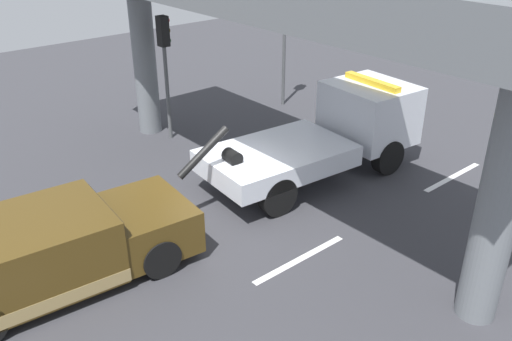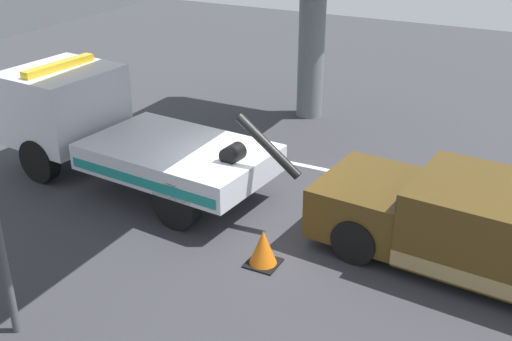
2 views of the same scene
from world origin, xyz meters
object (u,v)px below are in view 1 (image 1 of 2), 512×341
object	(u,v)px
traffic_cone_orange	(157,189)
tow_truck_white	(332,132)
traffic_light_far	(285,15)
towed_van_green	(51,252)
traffic_light_near	(165,51)

from	to	relation	value
traffic_cone_orange	tow_truck_white	bearing A→B (deg)	-19.90
tow_truck_white	traffic_light_far	distance (m)	6.14
towed_van_green	tow_truck_white	bearing A→B (deg)	-0.53
towed_van_green	traffic_light_far	distance (m)	12.19
tow_truck_white	traffic_cone_orange	bearing A→B (deg)	160.10
traffic_light_near	traffic_cone_orange	bearing A→B (deg)	-126.98
tow_truck_white	traffic_cone_orange	world-z (taller)	tow_truck_white
tow_truck_white	towed_van_green	bearing A→B (deg)	179.47
towed_van_green	traffic_light_near	bearing A→B (deg)	40.23
traffic_light_near	traffic_light_far	world-z (taller)	traffic_light_far
tow_truck_white	traffic_cone_orange	xyz separation A→B (m)	(-4.67, 1.69, -0.88)
towed_van_green	traffic_light_near	world-z (taller)	traffic_light_near
traffic_light_far	traffic_cone_orange	distance (m)	8.74
tow_truck_white	towed_van_green	xyz separation A→B (m)	(-8.01, 0.07, -0.42)
towed_van_green	traffic_light_far	bearing A→B (deg)	24.52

